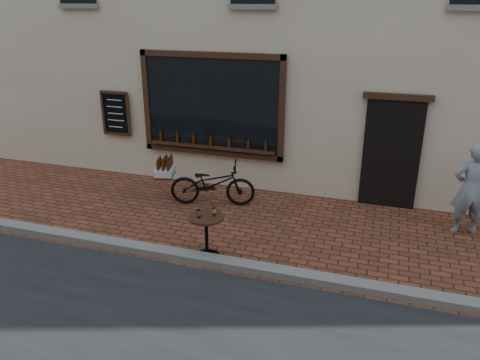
% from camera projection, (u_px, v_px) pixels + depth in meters
% --- Properties ---
extents(ground, '(90.00, 90.00, 0.00)m').
position_uv_depth(ground, '(249.00, 277.00, 7.16)').
color(ground, '#552B1B').
rests_on(ground, ground).
extents(kerb, '(90.00, 0.25, 0.12)m').
position_uv_depth(kerb, '(252.00, 267.00, 7.32)').
color(kerb, slate).
rests_on(kerb, ground).
extents(cargo_bicycle, '(2.08, 1.03, 0.98)m').
position_uv_depth(cargo_bicycle, '(211.00, 183.00, 9.57)').
color(cargo_bicycle, black).
rests_on(cargo_bicycle, ground).
extents(bistro_table, '(0.58, 0.58, 0.99)m').
position_uv_depth(bistro_table, '(207.00, 228.00, 7.55)').
color(bistro_table, black).
rests_on(bistro_table, ground).
extents(pedestrian, '(0.70, 0.54, 1.71)m').
position_uv_depth(pedestrian, '(470.00, 189.00, 8.24)').
color(pedestrian, gray).
rests_on(pedestrian, ground).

